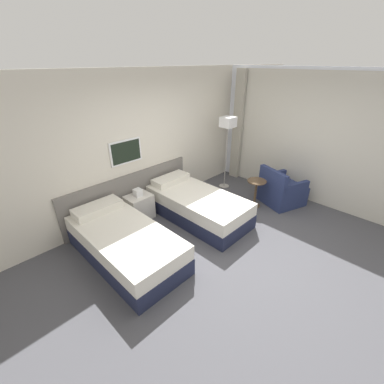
% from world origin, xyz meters
% --- Properties ---
extents(ground_plane, '(16.00, 16.00, 0.00)m').
position_xyz_m(ground_plane, '(0.00, 0.00, 0.00)').
color(ground_plane, '#47474C').
extents(wall_headboard, '(10.00, 0.10, 2.70)m').
position_xyz_m(wall_headboard, '(-0.04, 2.17, 1.30)').
color(wall_headboard, beige).
rests_on(wall_headboard, ground_plane).
extents(wall_window, '(0.21, 4.64, 2.70)m').
position_xyz_m(wall_window, '(2.53, -0.07, 1.34)').
color(wall_window, white).
rests_on(wall_window, ground_plane).
extents(bed_near_door, '(0.99, 2.03, 0.65)m').
position_xyz_m(bed_near_door, '(-1.40, 1.10, 0.27)').
color(bed_near_door, '#1E233D').
rests_on(bed_near_door, ground_plane).
extents(bed_near_window, '(0.99, 2.03, 0.65)m').
position_xyz_m(bed_near_window, '(0.23, 1.10, 0.27)').
color(bed_near_window, '#1E233D').
rests_on(bed_near_window, ground_plane).
extents(nightstand, '(0.48, 0.38, 0.64)m').
position_xyz_m(nightstand, '(-0.59, 1.87, 0.26)').
color(nightstand, beige).
rests_on(nightstand, ground_plane).
extents(floor_lamp, '(0.29, 0.29, 1.69)m').
position_xyz_m(floor_lamp, '(1.72, 1.58, 1.47)').
color(floor_lamp, '#9E9993').
rests_on(floor_lamp, ground_plane).
extents(side_table, '(0.39, 0.39, 0.59)m').
position_xyz_m(side_table, '(1.42, 0.52, 0.41)').
color(side_table, brown).
rests_on(side_table, ground_plane).
extents(armchair, '(0.97, 0.96, 0.82)m').
position_xyz_m(armchair, '(1.93, 0.20, 0.27)').
color(armchair, navy).
rests_on(armchair, ground_plane).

